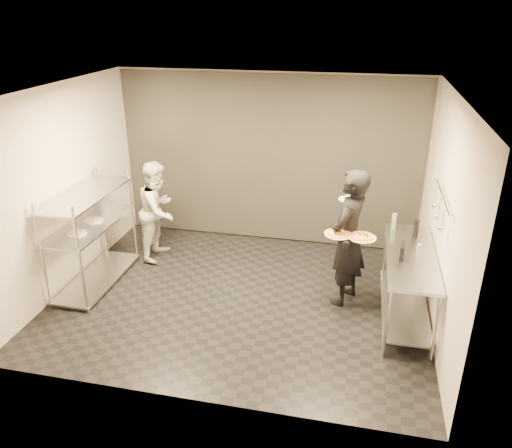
% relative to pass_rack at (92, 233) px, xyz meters
% --- Properties ---
extents(room_shell, '(5.00, 4.00, 2.80)m').
position_rel_pass_rack_xyz_m(room_shell, '(2.15, 1.18, 0.63)').
color(room_shell, black).
rests_on(room_shell, ground).
extents(pass_rack, '(0.60, 1.60, 1.50)m').
position_rel_pass_rack_xyz_m(pass_rack, '(0.00, 0.00, 0.00)').
color(pass_rack, '#BABCC1').
rests_on(pass_rack, ground).
extents(prep_counter, '(0.60, 1.80, 0.92)m').
position_rel_pass_rack_xyz_m(prep_counter, '(4.33, 0.00, -0.14)').
color(prep_counter, '#BABCC1').
rests_on(prep_counter, ground).
extents(utensil_rail, '(0.07, 1.20, 0.31)m').
position_rel_pass_rack_xyz_m(utensil_rail, '(4.58, 0.00, 0.78)').
color(utensil_rail, '#BABCC1').
rests_on(utensil_rail, room_shell).
extents(waiter, '(0.66, 0.79, 1.86)m').
position_rel_pass_rack_xyz_m(waiter, '(3.55, 0.27, 0.16)').
color(waiter, black).
rests_on(waiter, ground).
extents(chef, '(0.64, 0.79, 1.57)m').
position_rel_pass_rack_xyz_m(chef, '(0.60, 0.97, 0.02)').
color(chef, beige).
rests_on(chef, ground).
extents(pizza_plate_near, '(0.35, 0.35, 0.05)m').
position_rel_pass_rack_xyz_m(pizza_plate_near, '(3.43, 0.08, 0.31)').
color(pizza_plate_near, white).
rests_on(pizza_plate_near, waiter).
extents(pizza_plate_far, '(0.35, 0.35, 0.05)m').
position_rel_pass_rack_xyz_m(pizza_plate_far, '(3.72, 0.07, 0.29)').
color(pizza_plate_far, white).
rests_on(pizza_plate_far, waiter).
extents(salad_plate, '(0.25, 0.25, 0.07)m').
position_rel_pass_rack_xyz_m(salad_plate, '(3.50, 0.62, 0.59)').
color(salad_plate, white).
rests_on(salad_plate, waiter).
extents(pos_monitor, '(0.07, 0.25, 0.17)m').
position_rel_pass_rack_xyz_m(pos_monitor, '(4.21, -0.11, 0.24)').
color(pos_monitor, black).
rests_on(pos_monitor, prep_counter).
extents(bottle_green, '(0.06, 0.06, 0.22)m').
position_rel_pass_rack_xyz_m(bottle_green, '(4.13, 0.72, 0.26)').
color(bottle_green, gray).
rests_on(bottle_green, prep_counter).
extents(bottle_clear, '(0.05, 0.05, 0.18)m').
position_rel_pass_rack_xyz_m(bottle_clear, '(4.40, -0.08, 0.24)').
color(bottle_clear, gray).
rests_on(bottle_clear, prep_counter).
extents(bottle_dark, '(0.07, 0.07, 0.24)m').
position_rel_pass_rack_xyz_m(bottle_dark, '(4.41, 0.54, 0.27)').
color(bottle_dark, black).
rests_on(bottle_dark, prep_counter).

